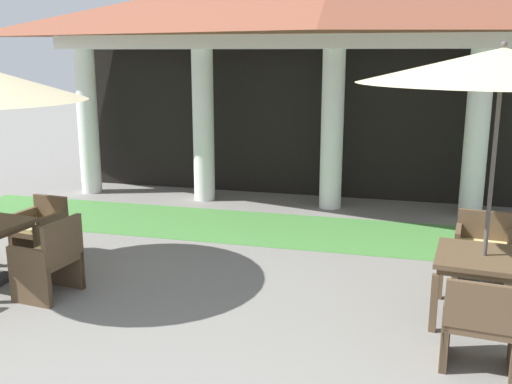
{
  "coord_description": "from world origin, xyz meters",
  "views": [
    {
      "loc": [
        1.31,
        -1.0,
        2.71
      ],
      "look_at": [
        -0.37,
        5.38,
        1.14
      ],
      "focal_mm": 41.26,
      "sensor_mm": 36.0,
      "label": 1
    }
  ],
  "objects_px": {
    "patio_chair_near_foreground_north": "(41,230)",
    "patio_umbrella_mid_left": "(502,67)",
    "patio_chair_mid_left_south": "(481,325)",
    "patio_table_mid_left": "(484,264)",
    "patio_chair_near_foreground_east": "(50,260)",
    "patio_chair_mid_left_north": "(483,251)"
  },
  "relations": [
    {
      "from": "patio_chair_near_foreground_east",
      "to": "patio_table_mid_left",
      "type": "height_order",
      "value": "patio_chair_near_foreground_east"
    },
    {
      "from": "patio_umbrella_mid_left",
      "to": "patio_chair_mid_left_south",
      "type": "bearing_deg",
      "value": -96.28
    },
    {
      "from": "patio_table_mid_left",
      "to": "patio_chair_mid_left_south",
      "type": "xyz_separation_m",
      "value": [
        -0.11,
        -1.02,
        -0.2
      ]
    },
    {
      "from": "patio_chair_near_foreground_north",
      "to": "patio_chair_near_foreground_east",
      "type": "relative_size",
      "value": 0.88
    },
    {
      "from": "patio_chair_near_foreground_east",
      "to": "patio_chair_mid_left_south",
      "type": "xyz_separation_m",
      "value": [
        4.54,
        -0.46,
        -0.01
      ]
    },
    {
      "from": "patio_chair_near_foreground_north",
      "to": "patio_chair_near_foreground_east",
      "type": "height_order",
      "value": "patio_chair_near_foreground_east"
    },
    {
      "from": "patio_chair_near_foreground_east",
      "to": "patio_table_mid_left",
      "type": "xyz_separation_m",
      "value": [
        4.66,
        0.56,
        0.19
      ]
    },
    {
      "from": "patio_chair_mid_left_north",
      "to": "patio_umbrella_mid_left",
      "type": "bearing_deg",
      "value": 90.0
    },
    {
      "from": "patio_chair_near_foreground_east",
      "to": "patio_table_mid_left",
      "type": "distance_m",
      "value": 4.69
    },
    {
      "from": "patio_chair_mid_left_south",
      "to": "patio_chair_mid_left_north",
      "type": "xyz_separation_m",
      "value": [
        0.22,
        2.04,
        0.01
      ]
    },
    {
      "from": "patio_chair_near_foreground_north",
      "to": "patio_chair_mid_left_north",
      "type": "xyz_separation_m",
      "value": [
        5.65,
        0.46,
        0.04
      ]
    },
    {
      "from": "patio_table_mid_left",
      "to": "patio_chair_mid_left_north",
      "type": "distance_m",
      "value": 1.04
    },
    {
      "from": "patio_chair_near_foreground_north",
      "to": "patio_umbrella_mid_left",
      "type": "bearing_deg",
      "value": -178.78
    },
    {
      "from": "patio_table_mid_left",
      "to": "patio_chair_near_foreground_north",
      "type": "bearing_deg",
      "value": 174.27
    },
    {
      "from": "patio_chair_mid_left_south",
      "to": "patio_chair_mid_left_north",
      "type": "distance_m",
      "value": 2.05
    },
    {
      "from": "patio_table_mid_left",
      "to": "patio_chair_mid_left_north",
      "type": "bearing_deg",
      "value": 83.72
    },
    {
      "from": "patio_chair_near_foreground_north",
      "to": "patio_umbrella_mid_left",
      "type": "distance_m",
      "value": 5.98
    },
    {
      "from": "patio_umbrella_mid_left",
      "to": "patio_chair_mid_left_south",
      "type": "distance_m",
      "value": 2.4
    },
    {
      "from": "patio_chair_near_foreground_north",
      "to": "patio_umbrella_mid_left",
      "type": "xyz_separation_m",
      "value": [
        5.54,
        -0.56,
        2.19
      ]
    },
    {
      "from": "patio_chair_mid_left_south",
      "to": "patio_table_mid_left",
      "type": "bearing_deg",
      "value": 90.0
    },
    {
      "from": "patio_umbrella_mid_left",
      "to": "patio_chair_near_foreground_east",
      "type": "bearing_deg",
      "value": -173.11
    },
    {
      "from": "patio_umbrella_mid_left",
      "to": "patio_chair_mid_left_north",
      "type": "distance_m",
      "value": 2.38
    }
  ]
}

